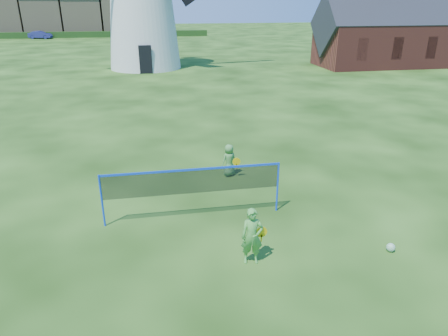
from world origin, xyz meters
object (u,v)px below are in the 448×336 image
at_px(player_girl, 252,236).
at_px(chapel, 382,35).
at_px(play_ball, 391,247).
at_px(car_right, 40,35).
at_px(badminton_net, 193,182).
at_px(player_boy, 229,160).

bearing_deg(player_girl, chapel, 63.31).
height_order(chapel, play_ball, chapel).
height_order(player_girl, car_right, player_girl).
distance_m(badminton_net, player_girl, 2.67).
height_order(player_boy, play_ball, player_boy).
bearing_deg(chapel, car_right, 135.93).
bearing_deg(car_right, player_girl, -151.68).
relative_size(badminton_net, car_right, 1.35).
relative_size(player_boy, car_right, 0.31).
distance_m(player_boy, play_ball, 6.26).
bearing_deg(chapel, player_boy, -129.43).
distance_m(player_girl, player_boy, 5.25).
bearing_deg(player_boy, player_girl, 60.37).
relative_size(badminton_net, player_girl, 3.54).
bearing_deg(chapel, player_girl, -124.56).
height_order(chapel, badminton_net, chapel).
bearing_deg(player_girl, car_right, 114.24).
xyz_separation_m(player_girl, play_ball, (3.55, -0.20, -0.60)).
xyz_separation_m(play_ball, car_right, (-23.19, 67.07, 0.51)).
relative_size(badminton_net, play_ball, 22.95).
bearing_deg(player_boy, play_ball, 95.09).
relative_size(chapel, car_right, 3.25).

